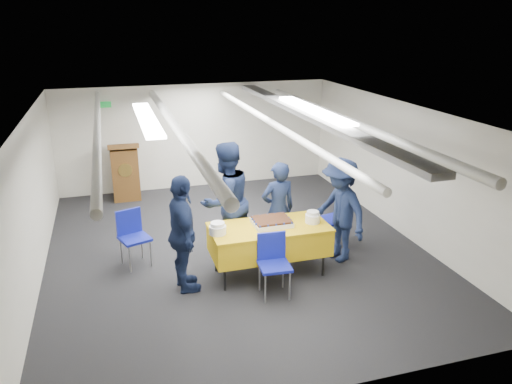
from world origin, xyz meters
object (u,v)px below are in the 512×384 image
Objects in this scene: sheet_cake at (272,222)px; sailor_c at (183,234)px; serving_table at (269,239)px; sailor_a at (278,210)px; sailor_b at (226,201)px; podium at (125,171)px; chair_near at (273,258)px; chair_left at (132,232)px; chair_right at (338,214)px; sailor_d at (340,210)px.

sailor_c reaches higher than sheet_cake.
sailor_c is (-1.28, -0.09, 0.28)m from serving_table.
sailor_b is at bearing -19.34° from sailor_a.
podium is at bearing -63.46° from sailor_a.
sailor_c is at bearing 159.15° from chair_near.
chair_left is 1.52m from sailor_b.
sailor_a is 0.83× the size of sailor_b.
sheet_cake is at bearing 42.22° from serving_table.
chair_right reaches higher than sheet_cake.
serving_table is 1.05× the size of sailor_d.
chair_left is at bearing 155.99° from sheet_cake.
chair_near is 1.28m from sailor_c.
sheet_cake is 0.33× the size of sailor_c.
serving_table is 0.68m from sailor_a.
chair_left is at bearing 29.14° from sailor_c.
sailor_a is (0.45, 1.09, 0.25)m from chair_near.
podium is at bearing 111.19° from chair_near.
podium is 1.44× the size of chair_left.
sailor_c is (-2.72, -0.79, 0.31)m from chair_right.
serving_table is 2.13m from chair_left.
sailor_a is at bearing 138.79° from sailor_b.
sheet_cake is 1.34m from sailor_c.
chair_left is at bearing -118.91° from sailor_d.
sailor_b reaches higher than sailor_c.
sheet_cake is 2.18m from chair_left.
chair_right is at bearing -178.92° from sailor_a.
serving_table is 1.39× the size of podium.
chair_near is (-0.12, -0.54, -0.03)m from serving_table.
sailor_b is (-0.35, 1.28, 0.41)m from chair_near.
chair_near is at bearing -141.67° from chair_right.
sailor_a is 0.97m from sailor_d.
sailor_a is (2.20, -3.43, 0.17)m from podium.
sailor_a is (2.25, -0.37, 0.25)m from chair_left.
sailor_b is (-0.52, 0.70, 0.13)m from sheet_cake.
chair_left is 0.46× the size of sailor_b.
chair_near is (-0.17, -0.58, -0.29)m from sheet_cake.
sailor_c is (-1.33, -0.14, 0.03)m from sheet_cake.
sailor_d reaches higher than sailor_a.
chair_right is at bearing 141.67° from sailor_d.
chair_left is at bearing 176.15° from chair_right.
sailor_d is (1.67, -0.59, -0.11)m from sailor_b.
sheet_cake is at bearing 55.28° from sailor_a.
chair_left is (-1.92, 0.92, -0.03)m from serving_table.
sailor_b reaches higher than chair_near.
podium is 0.80× the size of sailor_a.
sailor_b is at bearing -124.52° from sailor_d.
chair_right is 1.15m from sailor_a.
sailor_d is (3.07, -3.83, 0.21)m from podium.
podium is 4.67m from chair_right.
serving_table is at bearing -154.20° from chair_right.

